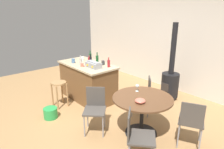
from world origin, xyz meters
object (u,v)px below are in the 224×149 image
object	(u,v)px
kitchen_island	(88,81)
bottle_4	(81,61)
wooden_stool	(59,88)
folding_chair_left	(95,107)
bottle_5	(109,63)
toolbox	(94,65)
bottle_1	(97,59)
wine_glass	(137,86)
bottle_2	(89,60)
plastic_bucket	(51,113)
folding_chair_far	(143,93)
folding_chair_near	(191,120)
cup_0	(73,61)
dining_table	(142,106)
bottle_3	(90,57)
wood_stove	(170,81)
folding_chair_right	(137,134)
serving_bowl	(140,101)
cup_1	(82,58)
cup_2	(82,65)
cup_3	(103,63)
bottle_0	(91,61)

from	to	relation	value
kitchen_island	bottle_4	size ratio (longest dim) A/B	6.74
bottle_4	wooden_stool	bearing A→B (deg)	-90.87
folding_chair_left	bottle_5	world-z (taller)	bottle_5
toolbox	bottle_1	distance (m)	0.35
wooden_stool	wine_glass	xyz separation A→B (m)	(1.77, 0.75, 0.39)
kitchen_island	bottle_2	size ratio (longest dim) A/B	8.54
bottle_5	plastic_bucket	xyz separation A→B (m)	(-0.26, -1.43, -0.91)
folding_chair_far	bottle_1	distance (m)	1.46
folding_chair_near	cup_0	distance (m)	3.13
bottle_1	dining_table	bearing A→B (deg)	-11.25
toolbox	bottle_2	distance (m)	0.48
bottle_3	folding_chair_near	bearing A→B (deg)	-1.49
dining_table	plastic_bucket	world-z (taller)	dining_table
folding_chair_left	cup_0	size ratio (longest dim) A/B	6.97
toolbox	cup_0	xyz separation A→B (m)	(-0.69, -0.14, -0.02)
wooden_stool	toolbox	xyz separation A→B (m)	(0.43, 0.70, 0.54)
wood_stove	bottle_3	size ratio (longest dim) A/B	7.03
folding_chair_right	serving_bowl	size ratio (longest dim) A/B	4.80
folding_chair_left	cup_0	xyz separation A→B (m)	(-1.62, 0.53, 0.48)
toolbox	bottle_2	size ratio (longest dim) A/B	2.19
cup_1	plastic_bucket	xyz separation A→B (m)	(0.70, -1.31, -0.86)
cup_0	serving_bowl	xyz separation A→B (m)	(2.39, -0.14, -0.20)
bottle_1	bottle_3	distance (m)	0.34
wooden_stool	folding_chair_left	bearing A→B (deg)	1.58
cup_1	plastic_bucket	world-z (taller)	cup_1
bottle_3	wine_glass	xyz separation A→B (m)	(1.89, -0.25, -0.19)
kitchen_island	cup_0	distance (m)	0.64
wood_stove	cup_1	distance (m)	2.37
wooden_stool	bottle_4	world-z (taller)	bottle_4
folding_chair_left	bottle_1	distance (m)	1.58
cup_1	cup_2	world-z (taller)	cup_1
wood_stove	cup_0	world-z (taller)	wood_stove
folding_chair_right	cup_3	size ratio (longest dim) A/B	7.51
dining_table	bottle_3	bearing A→B (deg)	169.75
folding_chair_right	bottle_4	distance (m)	2.62
cup_0	folding_chair_right	bearing A→B (deg)	-12.38
folding_chair_far	folding_chair_near	bearing A→B (deg)	-12.85
folding_chair_right	wood_stove	world-z (taller)	wood_stove
cup_2	cup_3	bearing A→B (deg)	66.71
dining_table	folding_chair_far	size ratio (longest dim) A/B	1.27
folding_chair_far	plastic_bucket	bearing A→B (deg)	-125.70
cup_2	serving_bowl	xyz separation A→B (m)	(1.96, -0.12, -0.19)
bottle_5	wooden_stool	bearing A→B (deg)	-122.10
bottle_3	bottle_5	size ratio (longest dim) A/B	1.18
bottle_4	cup_1	distance (m)	0.43
dining_table	wine_glass	bearing A→B (deg)	152.24
cup_3	wine_glass	size ratio (longest dim) A/B	0.80
folding_chair_right	toolbox	distance (m)	2.24
folding_chair_near	plastic_bucket	xyz separation A→B (m)	(-2.45, -1.35, -0.40)
bottle_0	serving_bowl	size ratio (longest dim) A/B	1.51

